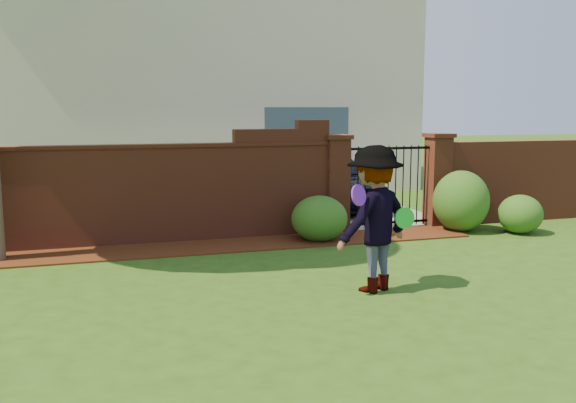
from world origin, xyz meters
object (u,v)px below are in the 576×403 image
object	(u,v)px
frisbee_purple	(359,195)
frisbee_green	(405,218)
man	(376,219)
car	(333,180)

from	to	relation	value
frisbee_purple	frisbee_green	xyz separation A→B (m)	(0.70, 0.11, -0.34)
man	frisbee_purple	xyz separation A→B (m)	(-0.36, -0.24, 0.36)
man	frisbee_green	world-z (taller)	man
car	frisbee_purple	world-z (taller)	frisbee_purple
frisbee_purple	car	bearing A→B (deg)	71.43
man	frisbee_purple	world-z (taller)	man
man	frisbee_purple	bearing A→B (deg)	9.25
frisbee_purple	frisbee_green	bearing A→B (deg)	8.96
frisbee_green	car	bearing A→B (deg)	76.73
car	frisbee_green	bearing A→B (deg)	-102.76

